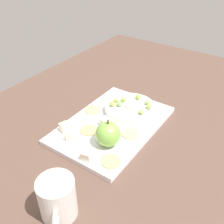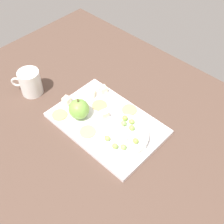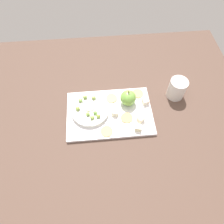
{
  "view_description": "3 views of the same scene",
  "coord_description": "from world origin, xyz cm",
  "px_view_note": "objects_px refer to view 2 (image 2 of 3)",
  "views": [
    {
      "loc": [
        -57.28,
        -32.56,
        54.12
      ],
      "look_at": [
        -3.13,
        4.73,
        8.59
      ],
      "focal_mm": 42.24,
      "sensor_mm": 36.0,
      "label": 1
    },
    {
      "loc": [
        38.71,
        -40.11,
        79.69
      ],
      "look_at": [
        -4.85,
        5.78,
        9.11
      ],
      "focal_mm": 46.55,
      "sensor_mm": 36.0,
      "label": 2
    },
    {
      "loc": [
        -1.6,
        50.83,
        81.42
      ],
      "look_at": [
        -5.83,
        4.82,
        8.57
      ],
      "focal_mm": 33.18,
      "sensor_mm": 36.0,
      "label": 3
    }
  ],
  "objects_px": {
    "apple_whole": "(79,109)",
    "grape_4": "(132,128)",
    "grape_7": "(123,147)",
    "cracker_2": "(60,115)",
    "cheese_cube_3": "(66,101)",
    "cracker_3": "(99,105)",
    "grape_2": "(107,138)",
    "cheese_cube_2": "(104,114)",
    "cup": "(30,82)",
    "grape_3": "(125,118)",
    "apple_slice_0": "(121,135)",
    "cracker_0": "(88,132)",
    "cheese_cube_1": "(103,89)",
    "cheese_cube_0": "(92,93)",
    "grape_6": "(136,141)",
    "platter": "(107,123)",
    "grape_1": "(124,123)",
    "grape_5": "(115,146)",
    "cracker_1": "(129,110)",
    "grape_0": "(132,122)",
    "serving_dish": "(123,136)"
  },
  "relations": [
    {
      "from": "platter",
      "to": "cracker_3",
      "type": "xyz_separation_m",
      "value": [
        -0.07,
        0.04,
        0.01
      ]
    },
    {
      "from": "cracker_1",
      "to": "grape_7",
      "type": "height_order",
      "value": "grape_7"
    },
    {
      "from": "cracker_1",
      "to": "cracker_3",
      "type": "bearing_deg",
      "value": -148.31
    },
    {
      "from": "platter",
      "to": "grape_3",
      "type": "relative_size",
      "value": 19.47
    },
    {
      "from": "grape_2",
      "to": "grape_5",
      "type": "xyz_separation_m",
      "value": [
        0.04,
        -0.01,
        0.0
      ]
    },
    {
      "from": "grape_1",
      "to": "apple_whole",
      "type": "bearing_deg",
      "value": -158.14
    },
    {
      "from": "cracker_0",
      "to": "grape_3",
      "type": "relative_size",
      "value": 2.76
    },
    {
      "from": "serving_dish",
      "to": "apple_slice_0",
      "type": "distance_m",
      "value": 0.02
    },
    {
      "from": "cracker_2",
      "to": "cracker_3",
      "type": "height_order",
      "value": "same"
    },
    {
      "from": "cheese_cube_1",
      "to": "grape_4",
      "type": "relative_size",
      "value": 1.31
    },
    {
      "from": "cheese_cube_3",
      "to": "grape_1",
      "type": "distance_m",
      "value": 0.23
    },
    {
      "from": "cheese_cube_1",
      "to": "platter",
      "type": "bearing_deg",
      "value": -40.29
    },
    {
      "from": "apple_whole",
      "to": "grape_5",
      "type": "height_order",
      "value": "apple_whole"
    },
    {
      "from": "cracker_2",
      "to": "cheese_cube_3",
      "type": "bearing_deg",
      "value": 117.05
    },
    {
      "from": "cracker_2",
      "to": "grape_6",
      "type": "bearing_deg",
      "value": 15.95
    },
    {
      "from": "cheese_cube_0",
      "to": "grape_4",
      "type": "distance_m",
      "value": 0.22
    },
    {
      "from": "grape_3",
      "to": "cracker_3",
      "type": "bearing_deg",
      "value": 179.03
    },
    {
      "from": "grape_6",
      "to": "grape_7",
      "type": "distance_m",
      "value": 0.04
    },
    {
      "from": "cheese_cube_2",
      "to": "cracker_2",
      "type": "bearing_deg",
      "value": -138.68
    },
    {
      "from": "cheese_cube_1",
      "to": "cracker_2",
      "type": "relative_size",
      "value": 0.48
    },
    {
      "from": "cheese_cube_1",
      "to": "grape_3",
      "type": "height_order",
      "value": "grape_3"
    },
    {
      "from": "cracker_0",
      "to": "cheese_cube_1",
      "type": "bearing_deg",
      "value": 119.73
    },
    {
      "from": "cheese_cube_0",
      "to": "cup",
      "type": "distance_m",
      "value": 0.22
    },
    {
      "from": "cheese_cube_2",
      "to": "cracker_3",
      "type": "bearing_deg",
      "value": 153.7
    },
    {
      "from": "grape_4",
      "to": "grape_7",
      "type": "relative_size",
      "value": 1.0
    },
    {
      "from": "cracker_0",
      "to": "grape_6",
      "type": "distance_m",
      "value": 0.16
    },
    {
      "from": "cracker_0",
      "to": "grape_6",
      "type": "bearing_deg",
      "value": 22.32
    },
    {
      "from": "apple_slice_0",
      "to": "grape_4",
      "type": "bearing_deg",
      "value": 81.31
    },
    {
      "from": "cheese_cube_1",
      "to": "cracker_2",
      "type": "height_order",
      "value": "cheese_cube_1"
    },
    {
      "from": "grape_1",
      "to": "cup",
      "type": "height_order",
      "value": "cup"
    },
    {
      "from": "apple_whole",
      "to": "grape_4",
      "type": "xyz_separation_m",
      "value": [
        0.18,
        0.06,
        -0.0
      ]
    },
    {
      "from": "cracker_3",
      "to": "grape_2",
      "type": "height_order",
      "value": "grape_2"
    },
    {
      "from": "cheese_cube_0",
      "to": "cup",
      "type": "relative_size",
      "value": 0.26
    },
    {
      "from": "cheese_cube_2",
      "to": "grape_7",
      "type": "bearing_deg",
      "value": -24.44
    },
    {
      "from": "platter",
      "to": "grape_5",
      "type": "bearing_deg",
      "value": -34.17
    },
    {
      "from": "cheese_cube_1",
      "to": "cheese_cube_0",
      "type": "bearing_deg",
      "value": -112.91
    },
    {
      "from": "grape_2",
      "to": "platter",
      "type": "bearing_deg",
      "value": 135.32
    },
    {
      "from": "cracker_2",
      "to": "cup",
      "type": "distance_m",
      "value": 0.18
    },
    {
      "from": "grape_5",
      "to": "cup",
      "type": "height_order",
      "value": "cup"
    },
    {
      "from": "cup",
      "to": "cheese_cube_2",
      "type": "bearing_deg",
      "value": 17.13
    },
    {
      "from": "grape_2",
      "to": "serving_dish",
      "type": "bearing_deg",
      "value": 69.68
    },
    {
      "from": "grape_3",
      "to": "apple_slice_0",
      "type": "distance_m",
      "value": 0.07
    },
    {
      "from": "grape_5",
      "to": "grape_7",
      "type": "xyz_separation_m",
      "value": [
        0.02,
        0.02,
        -0.0
      ]
    },
    {
      "from": "cheese_cube_3",
      "to": "grape_0",
      "type": "bearing_deg",
      "value": 17.65
    },
    {
      "from": "apple_whole",
      "to": "grape_7",
      "type": "bearing_deg",
      "value": -2.62
    },
    {
      "from": "apple_whole",
      "to": "grape_4",
      "type": "bearing_deg",
      "value": 19.65
    },
    {
      "from": "cheese_cube_0",
      "to": "grape_5",
      "type": "bearing_deg",
      "value": -28.1
    },
    {
      "from": "cracker_1",
      "to": "apple_slice_0",
      "type": "bearing_deg",
      "value": -60.2
    },
    {
      "from": "grape_4",
      "to": "grape_7",
      "type": "bearing_deg",
      "value": -67.38
    },
    {
      "from": "cracker_1",
      "to": "apple_slice_0",
      "type": "xyz_separation_m",
      "value": [
        0.06,
        -0.11,
        0.02
      ]
    }
  ]
}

